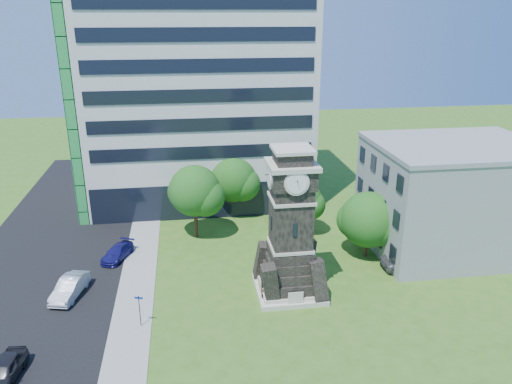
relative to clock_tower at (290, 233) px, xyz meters
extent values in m
plane|color=#37611B|center=(-3.00, -2.00, -5.28)|extent=(160.00, 160.00, 0.00)
cube|color=gray|center=(-12.50, 3.00, -5.25)|extent=(3.00, 70.00, 0.06)
cube|color=black|center=(-21.00, 3.00, -5.27)|extent=(14.00, 80.00, 0.02)
cube|color=beige|center=(0.00, 0.00, -5.08)|extent=(5.40, 5.40, 0.40)
cube|color=beige|center=(0.00, 0.00, -4.73)|extent=(4.80, 4.80, 0.30)
cube|color=black|center=(0.00, 0.00, 1.92)|extent=(3.00, 3.00, 6.40)
cube|color=beige|center=(0.00, 0.00, -1.08)|extent=(3.25, 3.25, 0.25)
cube|color=beige|center=(0.00, 0.00, 2.92)|extent=(3.25, 3.25, 0.25)
cube|color=black|center=(0.00, -1.52, 0.92)|extent=(0.35, 0.08, 1.10)
cube|color=black|center=(0.00, 0.00, 4.72)|extent=(3.30, 3.30, 1.60)
cube|color=beige|center=(0.00, 0.00, 5.62)|extent=(3.70, 3.70, 0.35)
cylinder|color=white|center=(0.00, -1.77, 4.72)|extent=(1.56, 0.06, 1.56)
cylinder|color=white|center=(-1.77, 0.00, 4.72)|extent=(0.06, 1.56, 1.56)
cube|color=black|center=(0.00, 0.00, 6.22)|extent=(2.60, 2.60, 0.90)
cube|color=beige|center=(0.00, 0.00, 6.82)|extent=(3.00, 3.00, 0.25)
cube|color=silver|center=(-6.00, 24.00, 8.72)|extent=(25.00, 15.00, 28.00)
cube|color=black|center=(-6.00, 16.80, -3.28)|extent=(24.50, 0.80, 4.00)
cube|color=gray|center=(17.00, 6.00, -0.28)|extent=(15.00, 12.00, 10.00)
cube|color=gray|center=(17.00, 6.00, 4.92)|extent=(15.20, 12.20, 0.40)
imported|color=black|center=(-19.73, -7.81, -4.56)|extent=(2.18, 4.42, 1.45)
imported|color=#B7BABF|center=(-17.68, 1.87, -4.52)|extent=(2.67, 4.88, 1.52)
imported|color=navy|center=(-14.63, 8.02, -4.67)|extent=(3.19, 4.51, 1.21)
imported|color=#55555A|center=(11.48, 2.23, -4.57)|extent=(5.18, 2.46, 1.43)
cube|color=black|center=(-2.43, -1.25, -4.92)|extent=(0.06, 0.46, 0.71)
cube|color=black|center=(-0.69, -1.25, -4.92)|extent=(0.06, 0.46, 0.71)
cube|color=black|center=(-1.56, -1.25, -4.82)|extent=(1.84, 0.49, 0.04)
cube|color=black|center=(-1.56, -1.02, -4.54)|extent=(1.84, 0.04, 0.41)
cylinder|color=black|center=(-11.75, -3.22, -4.01)|extent=(0.06, 0.06, 2.55)
cube|color=#0C138C|center=(-11.75, -3.22, -2.89)|extent=(0.61, 0.04, 0.15)
cylinder|color=#332114|center=(-7.19, 11.75, -3.83)|extent=(0.36, 0.36, 2.91)
sphere|color=#26581A|center=(-7.19, 11.75, -0.27)|extent=(5.13, 5.13, 5.13)
sphere|color=#26581A|center=(-6.16, 11.24, -0.83)|extent=(3.85, 3.85, 3.85)
sphere|color=#26581A|center=(-8.09, 12.39, -0.59)|extent=(3.59, 3.59, 3.59)
cylinder|color=#332114|center=(-2.84, 16.94, -4.02)|extent=(0.34, 0.34, 2.52)
sphere|color=#2A5E1C|center=(-2.84, 16.94, -0.94)|extent=(5.16, 5.16, 5.16)
sphere|color=#2A5E1C|center=(-1.81, 16.42, -1.43)|extent=(3.87, 3.87, 3.87)
sphere|color=#2A5E1C|center=(-3.74, 17.59, -1.22)|extent=(3.61, 3.61, 3.61)
cylinder|color=#332114|center=(3.56, 11.08, -4.21)|extent=(0.34, 0.34, 2.14)
sphere|color=#205118|center=(3.56, 11.08, -1.59)|extent=(4.14, 4.14, 4.14)
sphere|color=#205118|center=(4.38, 10.67, -2.01)|extent=(3.10, 3.10, 3.10)
sphere|color=#205118|center=(2.83, 11.60, -1.83)|extent=(2.90, 2.90, 2.90)
cylinder|color=#332114|center=(8.43, 5.16, -4.20)|extent=(0.34, 0.34, 2.16)
sphere|color=#1E5519|center=(8.43, 5.16, -1.56)|extent=(5.18, 5.18, 5.18)
sphere|color=#1E5519|center=(9.47, 4.64, -1.98)|extent=(3.89, 3.89, 3.89)
sphere|color=#1E5519|center=(7.52, 5.81, -1.80)|extent=(3.63, 3.63, 3.63)
camera|label=1|loc=(-7.90, -35.12, 16.46)|focal=35.00mm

